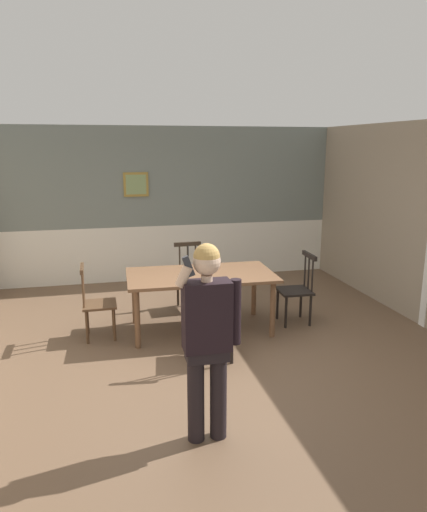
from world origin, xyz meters
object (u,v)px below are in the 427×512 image
dining_table (201,280)px  chair_near_window (96,303)px  chair_at_table_head (190,278)px  chair_by_doorway (297,289)px  person_figure (208,331)px  chair_opposite_corner (215,319)px

dining_table → chair_near_window: chair_near_window is taller
chair_near_window → chair_at_table_head: size_ratio=0.97×
chair_by_doorway → person_figure: bearing=144.6°
chair_by_doorway → chair_at_table_head: 1.62m
dining_table → person_figure: 2.42m
dining_table → chair_by_doorway: size_ratio=1.99×
dining_table → chair_opposite_corner: bearing=-92.0°
chair_at_table_head → dining_table: bearing=85.8°
dining_table → chair_near_window: bearing=178.2°
chair_near_window → chair_by_doorway: (2.68, -0.08, 0.01)m
person_figure → chair_at_table_head: bearing=-97.9°
chair_near_window → chair_by_doorway: 2.68m
chair_at_table_head → person_figure: person_figure is taller
chair_by_doorway → chair_opposite_corner: size_ratio=0.99×
dining_table → chair_by_doorway: bearing=-1.8°
chair_at_table_head → chair_opposite_corner: 1.82m
chair_near_window → chair_at_table_head: bearing=121.9°
chair_near_window → person_figure: (0.90, -2.41, 0.49)m
chair_near_window → chair_by_doorway: size_ratio=0.98×
chair_at_table_head → chair_opposite_corner: chair_opposite_corner is taller
chair_by_doorway → chair_at_table_head: bearing=56.1°
person_figure → dining_table: bearing=-100.3°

